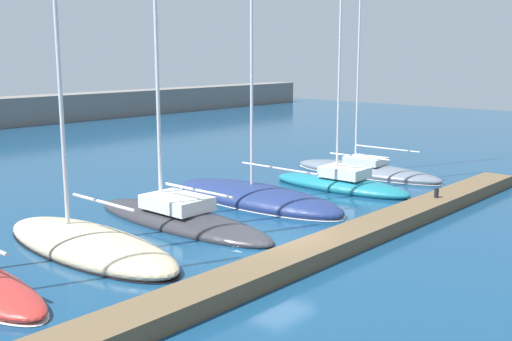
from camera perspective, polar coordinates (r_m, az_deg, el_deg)
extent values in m
plane|color=navy|center=(22.82, 1.66, -6.97)|extent=(120.00, 120.00, 0.00)
cube|color=brown|center=(21.57, 5.72, -7.29)|extent=(32.78, 1.51, 0.56)
ellipsoid|color=beige|center=(23.04, -15.18, -6.67)|extent=(3.02, 9.27, 1.20)
ellipsoid|color=black|center=(23.10, -15.16, -7.08)|extent=(3.05, 9.36, 0.12)
cylinder|color=silver|center=(21.75, -13.92, -2.84)|extent=(0.11, 3.54, 0.10)
ellipsoid|color=#2D2D33|center=(25.93, -7.01, -4.67)|extent=(2.73, 10.05, 1.02)
cylinder|color=silver|center=(25.97, -9.24, 14.32)|extent=(0.16, 0.16, 16.06)
cylinder|color=silver|center=(24.76, -5.39, -1.82)|extent=(0.12, 3.83, 0.11)
cube|color=silver|center=(25.85, -7.28, -2.93)|extent=(1.90, 2.73, 0.56)
ellipsoid|color=navy|center=(29.34, -0.09, -2.56)|extent=(3.27, 9.92, 1.28)
ellipsoid|color=silver|center=(29.37, -0.09, -2.88)|extent=(3.30, 10.02, 0.12)
cylinder|color=silver|center=(28.77, -0.42, 15.13)|extent=(0.14, 0.14, 16.62)
cylinder|color=silver|center=(28.09, 2.07, 0.19)|extent=(0.10, 4.42, 0.10)
ellipsoid|color=#19707F|center=(32.51, 7.72, -1.38)|extent=(2.67, 7.98, 0.97)
cylinder|color=silver|center=(31.93, 7.76, 12.58)|extent=(0.12, 0.12, 14.73)
cylinder|color=silver|center=(31.65, 9.45, 1.27)|extent=(0.19, 3.43, 0.08)
cube|color=silver|center=(32.23, 8.15, -0.14)|extent=(1.71, 2.33, 0.53)
ellipsoid|color=slate|center=(36.60, 10.07, -0.07)|extent=(2.85, 9.39, 0.89)
ellipsoid|color=silver|center=(36.63, 10.07, -0.31)|extent=(2.88, 9.49, 0.12)
cylinder|color=silver|center=(36.40, 9.52, 13.65)|extent=(0.11, 0.11, 16.51)
cylinder|color=silver|center=(35.73, 11.91, 1.99)|extent=(0.13, 4.05, 0.08)
cube|color=silver|center=(36.50, 10.06, 0.92)|extent=(1.63, 2.25, 0.40)
cylinder|color=black|center=(28.92, 16.26, -1.99)|extent=(0.20, 0.20, 0.44)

